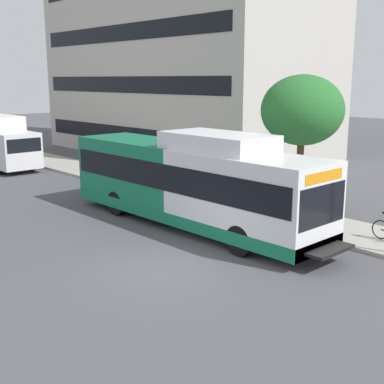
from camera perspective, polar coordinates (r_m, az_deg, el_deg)
name	(u,v)px	position (r m, az deg, el deg)	size (l,w,h in m)	color
ground_plane	(40,217)	(21.79, -16.58, -2.64)	(120.00, 120.00, 0.00)	#4C4C51
sidewalk_curb	(198,197)	(24.07, 0.66, -0.53)	(3.00, 56.00, 0.14)	#A8A399
transit_bus	(191,182)	(19.18, -0.12, 1.09)	(2.58, 12.25, 3.65)	white
street_tree_near_stop	(302,111)	(20.73, 12.20, 8.85)	(3.25, 3.25, 5.54)	#4C3823
lattice_comm_tower	(62,50)	(56.33, -14.32, 15.07)	(1.10, 1.10, 25.50)	#B7B7BC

